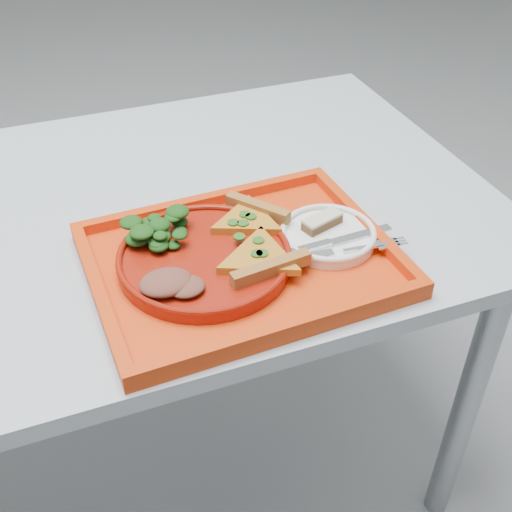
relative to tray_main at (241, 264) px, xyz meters
The scene contains 12 objects.
ground 0.84m from the tray_main, 144.45° to the left, with size 10.00×10.00×0.00m, color gray.
table 0.37m from the tray_main, 144.45° to the left, with size 1.60×0.80×0.75m.
tray_main is the anchor object (origin of this frame).
dinner_plate 0.06m from the tray_main, 169.70° to the left, with size 0.26×0.26×0.02m, color maroon.
side_plate 0.15m from the tray_main, ahead, with size 0.15×0.15×0.01m, color white.
pizza_slice_a 0.05m from the tray_main, 57.81° to the right, with size 0.14×0.12×0.02m, color gold, non-canonical shape.
pizza_slice_b 0.08m from the tray_main, 62.92° to the left, with size 0.13×0.11×0.02m, color gold, non-canonical shape.
salad_heap 0.13m from the tray_main, 146.85° to the left, with size 0.09×0.08×0.04m, color black.
meat_portion 0.14m from the tray_main, 161.54° to the right, with size 0.08×0.06×0.02m, color brown.
dessert_bar 0.15m from the tray_main, ahead, with size 0.07×0.05×0.02m.
knife 0.15m from the tray_main, ahead, with size 0.18×0.02×0.01m, color silver.
fork 0.15m from the tray_main, 20.14° to the right, with size 0.18×0.02×0.01m, color silver.
Camera 1 is at (0.04, -0.93, 1.37)m, focal length 45.00 mm.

